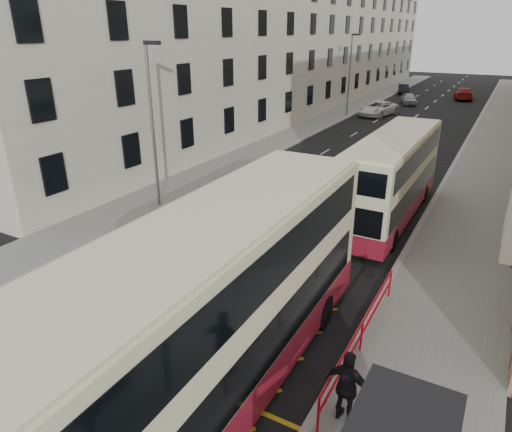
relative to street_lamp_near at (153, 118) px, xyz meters
The scene contains 17 objects.
ground 14.35m from the street_lamp_near, 62.11° to the right, with size 200.00×200.00×0.00m, color black.
pavement_right 23.47m from the street_lamp_near, 51.44° to the left, with size 4.00×120.00×0.15m, color slate.
pavement_left 18.60m from the street_lamp_near, 93.66° to the left, with size 3.00×120.00×0.15m, color slate.
kerb_right 22.30m from the street_lamp_near, 55.55° to the left, with size 0.25×120.00×0.15m, color #9B9B96.
kerb_left 18.57m from the street_lamp_near, 88.89° to the left, with size 0.25×120.00×0.15m, color #9B9B96.
road_markings 33.92m from the street_lamp_near, 79.11° to the left, with size 10.00×110.00×0.01m, color silver, non-canonical shape.
terrace_left 34.29m from the street_lamp_near, 101.93° to the left, with size 9.18×79.00×13.25m.
guard_railing 14.56m from the street_lamp_near, 26.38° to the right, with size 0.06×6.56×1.01m.
street_lamp_near is the anchor object (origin of this frame).
street_lamp_far 30.00m from the street_lamp_near, 90.00° to the left, with size 0.93×0.18×8.00m.
double_decker_front 13.92m from the street_lamp_near, 43.73° to the right, with size 2.97×12.37×4.92m.
double_decker_rear 11.80m from the street_lamp_near, 21.41° to the left, with size 2.48×10.40×4.14m.
pedestrian_far 16.13m from the street_lamp_near, 34.16° to the right, with size 1.11×0.46×1.90m, color black.
white_van 32.48m from the street_lamp_near, 85.28° to the left, with size 2.47×5.35×1.49m, color white.
car_silver 41.97m from the street_lamp_near, 84.68° to the left, with size 1.59×3.94×1.34m, color #A2A5AA.
car_dark 51.30m from the street_lamp_near, 88.71° to the left, with size 1.35×3.88×1.28m, color black.
car_red 50.26m from the street_lamp_near, 79.42° to the left, with size 2.14×5.26×1.53m, color maroon.
Camera 1 is at (8.78, -4.93, 8.68)m, focal length 32.00 mm.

